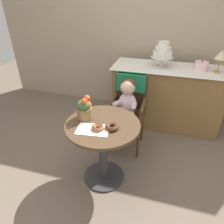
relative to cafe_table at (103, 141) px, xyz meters
name	(u,v)px	position (x,y,z in m)	size (l,w,h in m)	color
ground_plane	(104,176)	(0.00, 0.00, -0.51)	(8.00, 8.00, 0.00)	#6B5B4C
back_wall	(139,25)	(0.00, 1.85, 0.84)	(4.80, 0.10, 2.70)	tan
cafe_table	(103,141)	(0.00, 0.00, 0.00)	(0.72, 0.72, 0.72)	#4C3826
wicker_chair	(129,100)	(0.12, 0.69, 0.13)	(0.42, 0.45, 0.95)	#472D19
seated_child	(127,103)	(0.12, 0.54, 0.17)	(0.27, 0.32, 0.73)	silver
paper_napkin	(93,130)	(-0.05, -0.12, 0.21)	(0.29, 0.19, 0.00)	white
donut_front	(112,126)	(0.11, -0.05, 0.24)	(0.13, 0.13, 0.04)	#4C2D19
donut_mid	(98,127)	(-0.01, -0.10, 0.23)	(0.11, 0.11, 0.04)	#936033
flower_vase	(84,108)	(-0.20, 0.04, 0.32)	(0.15, 0.15, 0.24)	brown
display_counter	(166,97)	(0.55, 1.30, -0.05)	(1.56, 0.62, 0.90)	olive
tiered_cake_stand	(163,52)	(0.43, 1.30, 0.59)	(0.30, 0.30, 0.34)	silver
round_layer_cake	(201,66)	(0.94, 1.31, 0.45)	(0.17, 0.17, 0.14)	silver
table_lamp	(221,56)	(1.14, 1.27, 0.61)	(0.15, 0.15, 0.28)	#B28C47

